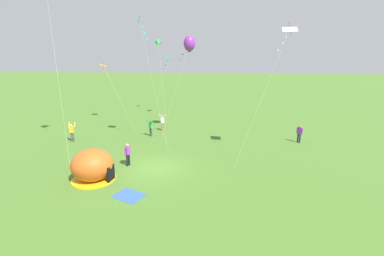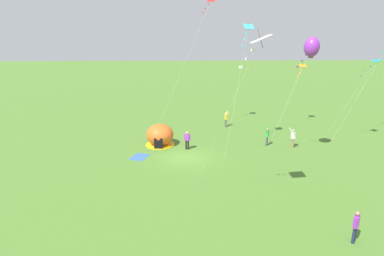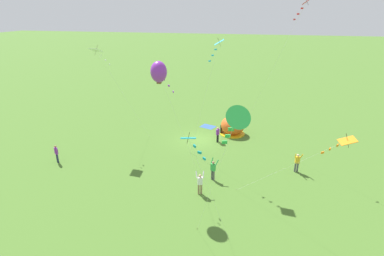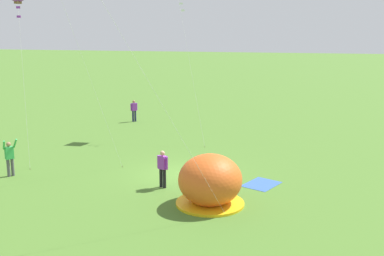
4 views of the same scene
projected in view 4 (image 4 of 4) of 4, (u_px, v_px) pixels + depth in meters
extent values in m
plane|color=#477028|center=(181.00, 174.00, 22.30)|extent=(300.00, 300.00, 0.00)
ellipsoid|color=#D8591E|center=(210.00, 180.00, 18.19)|extent=(2.70, 2.60, 2.10)
cylinder|color=yellow|center=(210.00, 203.00, 18.39)|extent=(2.81, 2.81, 0.10)
cube|color=black|center=(220.00, 182.00, 19.45)|extent=(0.18, 0.81, 1.10)
cube|color=#3359A5|center=(261.00, 184.00, 20.83)|extent=(2.05, 1.82, 0.01)
cylinder|color=#1E2347|center=(133.00, 116.00, 35.61)|extent=(0.15, 0.15, 0.88)
cylinder|color=#1E2347|center=(135.00, 116.00, 35.71)|extent=(0.15, 0.15, 0.88)
cube|color=purple|center=(134.00, 107.00, 35.51)|extent=(0.45, 0.43, 0.60)
sphere|color=#9E7051|center=(134.00, 102.00, 35.42)|extent=(0.22, 0.22, 0.22)
cylinder|color=purple|center=(131.00, 107.00, 35.38)|extent=(0.09, 0.09, 0.58)
cylinder|color=purple|center=(137.00, 107.00, 35.64)|extent=(0.09, 0.09, 0.58)
cylinder|color=#4C4C51|center=(13.00, 167.00, 22.02)|extent=(0.15, 0.15, 0.88)
cylinder|color=#4C4C51|center=(8.00, 168.00, 21.89)|extent=(0.15, 0.15, 0.88)
cube|color=green|center=(9.00, 153.00, 21.80)|extent=(0.45, 0.40, 0.60)
sphere|color=#9E7051|center=(8.00, 144.00, 21.71)|extent=(0.22, 0.22, 0.22)
cylinder|color=green|center=(15.00, 143.00, 21.76)|extent=(0.23, 0.38, 0.50)
cylinder|color=green|center=(4.00, 145.00, 21.42)|extent=(0.32, 0.34, 0.50)
cylinder|color=black|center=(164.00, 179.00, 20.27)|extent=(0.15, 0.15, 0.88)
cylinder|color=black|center=(161.00, 178.00, 20.38)|extent=(0.15, 0.15, 0.88)
cube|color=purple|center=(163.00, 162.00, 20.17)|extent=(0.35, 0.44, 0.60)
sphere|color=tan|center=(162.00, 153.00, 20.09)|extent=(0.22, 0.22, 0.22)
cylinder|color=purple|center=(167.00, 163.00, 20.03)|extent=(0.09, 0.09, 0.58)
cylinder|color=purple|center=(158.00, 162.00, 20.32)|extent=(0.09, 0.09, 0.58)
cylinder|color=silver|center=(119.00, 30.00, 14.57)|extent=(4.65, 6.31, 13.92)
cylinder|color=brown|center=(226.00, 215.00, 17.24)|extent=(0.03, 0.03, 0.06)
cylinder|color=silver|center=(23.00, 77.00, 23.64)|extent=(2.60, 1.99, 9.28)
cylinder|color=brown|center=(30.00, 169.00, 23.09)|extent=(0.03, 0.03, 0.06)
cube|color=brown|center=(18.00, 2.00, 24.33)|extent=(0.29, 0.29, 0.21)
cube|color=purple|center=(18.00, 7.00, 23.74)|extent=(0.18, 0.19, 0.12)
cube|color=purple|center=(19.00, 17.00, 23.54)|extent=(0.14, 0.21, 0.12)
cylinder|color=silver|center=(84.00, 63.00, 21.37)|extent=(2.88, 2.22, 10.96)
cylinder|color=brown|center=(122.00, 167.00, 23.51)|extent=(0.03, 0.03, 0.06)
cylinder|color=silver|center=(190.00, 65.00, 28.81)|extent=(3.65, 3.04, 9.76)
cylinder|color=brown|center=(205.00, 147.00, 27.66)|extent=(0.03, 0.03, 0.06)
cube|color=white|center=(181.00, 4.00, 29.45)|extent=(0.19, 0.18, 0.12)
cube|color=white|center=(183.00, 10.00, 29.23)|extent=(0.12, 0.21, 0.12)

